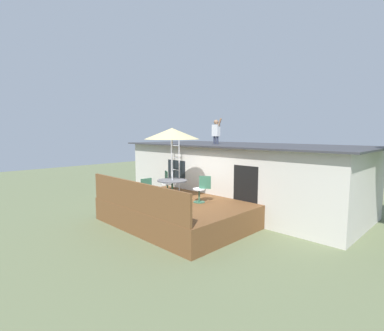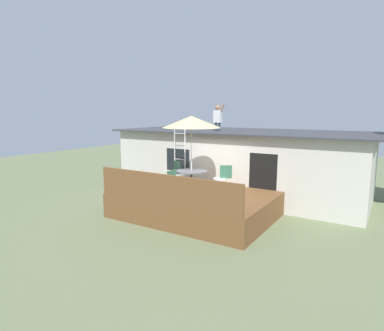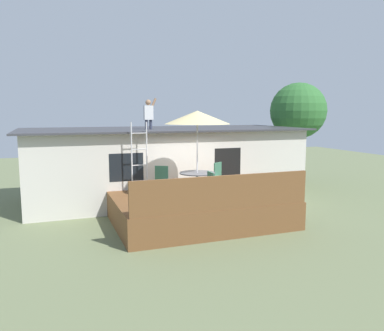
{
  "view_description": "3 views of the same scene",
  "coord_description": "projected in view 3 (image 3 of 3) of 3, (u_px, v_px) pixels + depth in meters",
  "views": [
    {
      "loc": [
        7.3,
        -6.6,
        3.17
      ],
      "look_at": [
        -0.27,
        0.97,
        1.95
      ],
      "focal_mm": 26.7,
      "sensor_mm": 36.0,
      "label": 1
    },
    {
      "loc": [
        5.51,
        -9.11,
        3.47
      ],
      "look_at": [
        -0.54,
        0.57,
        1.58
      ],
      "focal_mm": 30.44,
      "sensor_mm": 36.0,
      "label": 2
    },
    {
      "loc": [
        -4.12,
        -10.57,
        3.3
      ],
      "look_at": [
        -0.02,
        0.53,
        1.66
      ],
      "focal_mm": 36.07,
      "sensor_mm": 36.0,
      "label": 3
    }
  ],
  "objects": [
    {
      "name": "deck_railing",
      "position": [
        224.0,
        193.0,
        9.86
      ],
      "size": [
        4.91,
        0.08,
        0.9
      ],
      "primitive_type": "cube",
      "color": "brown",
      "rests_on": "deck"
    },
    {
      "name": "patio_table",
      "position": [
        197.0,
        178.0,
        11.31
      ],
      "size": [
        1.04,
        1.04,
        0.74
      ],
      "color": "#33664C",
      "rests_on": "deck"
    },
    {
      "name": "patio_chair_left",
      "position": [
        166.0,
        181.0,
        11.46
      ],
      "size": [
        0.58,
        0.44,
        0.92
      ],
      "rotation": [
        0.0,
        0.0,
        -0.5
      ],
      "color": "#33664C",
      "rests_on": "deck"
    },
    {
      "name": "step_ladder",
      "position": [
        139.0,
        157.0,
        12.05
      ],
      "size": [
        0.52,
        0.04,
        2.2
      ],
      "color": "silver",
      "rests_on": "deck"
    },
    {
      "name": "patio_chair_right",
      "position": [
        216.0,
        177.0,
        12.15
      ],
      "size": [
        0.56,
        0.46,
        0.92
      ],
      "rotation": [
        0.0,
        0.0,
        -2.54
      ],
      "color": "#33664C",
      "rests_on": "deck"
    },
    {
      "name": "patio_chair_near",
      "position": [
        209.0,
        188.0,
        10.43
      ],
      "size": [
        0.44,
        0.62,
        0.92
      ],
      "rotation": [
        0.0,
        0.0,
        1.54
      ],
      "color": "#33664C",
      "rests_on": "deck"
    },
    {
      "name": "backyard_tree",
      "position": [
        298.0,
        111.0,
        17.35
      ],
      "size": [
        2.51,
        2.51,
        4.61
      ],
      "color": "brown",
      "rests_on": "ground"
    },
    {
      "name": "patio_umbrella",
      "position": [
        197.0,
        117.0,
        11.06
      ],
      "size": [
        1.9,
        1.9,
        2.54
      ],
      "color": "silver",
      "rests_on": "deck"
    },
    {
      "name": "ground_plane",
      "position": [
        199.0,
        222.0,
        11.69
      ],
      "size": [
        40.0,
        40.0,
        0.0
      ],
      "primitive_type": "plane",
      "color": "#66704C"
    },
    {
      "name": "deck",
      "position": [
        199.0,
        209.0,
        11.63
      ],
      "size": [
        5.01,
        3.67,
        0.8
      ],
      "primitive_type": "cube",
      "color": "brown",
      "rests_on": "ground"
    },
    {
      "name": "person_figure",
      "position": [
        149.0,
        112.0,
        13.71
      ],
      "size": [
        0.47,
        0.2,
        1.11
      ],
      "color": "#33384C",
      "rests_on": "house"
    },
    {
      "name": "house",
      "position": [
        165.0,
        163.0,
        14.84
      ],
      "size": [
        10.5,
        4.5,
        2.69
      ],
      "color": "beige",
      "rests_on": "ground"
    }
  ]
}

